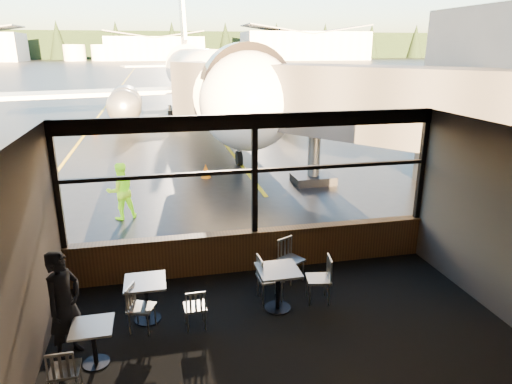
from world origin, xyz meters
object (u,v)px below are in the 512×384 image
object	(u,v)px
ground_crew	(121,191)
airliner	(203,39)
cafe_table_mid	(147,301)
chair_mid_w	(142,308)
cone_wing	(94,126)
chair_left_s	(65,371)
cafe_table_left	(94,345)
passenger	(64,305)
cafe_table_near	(278,289)
chair_mid_s	(195,307)
chair_near_e	(318,279)
jet_bridge	(323,122)
chair_near_w	(270,278)
cone_nose	(206,171)
chair_near_n	(291,260)

from	to	relation	value
ground_crew	airliner	bearing A→B (deg)	-124.19
ground_crew	cafe_table_mid	bearing A→B (deg)	77.64
chair_mid_w	cone_wing	size ratio (longest dim) A/B	1.52
chair_left_s	ground_crew	world-z (taller)	ground_crew
cafe_table_left	passenger	xyz separation A→B (m)	(-0.43, 0.32, 0.57)
airliner	passenger	distance (m)	24.33
chair_left_s	ground_crew	size ratio (longest dim) A/B	0.51
cafe_table_near	chair_mid_s	size ratio (longest dim) A/B	1.05
chair_near_e	passenger	bearing A→B (deg)	108.97
airliner	cone_wing	xyz separation A→B (m)	(-6.84, -1.45, -5.01)
chair_mid_s	chair_left_s	distance (m)	2.35
airliner	cone_wing	size ratio (longest dim) A/B	60.58
chair_mid_w	airliner	bearing A→B (deg)	-167.78
jet_bridge	cafe_table_near	distance (m)	8.27
cafe_table_left	chair_near_w	world-z (taller)	chair_near_w
chair_left_s	cone_nose	distance (m)	11.59
cafe_table_mid	passenger	world-z (taller)	passenger
chair_near_e	chair_near_w	bearing A→B (deg)	85.76
chair_near_e	chair_near_w	xyz separation A→B (m)	(-0.92, 0.23, 0.01)
cafe_table_near	chair_left_s	distance (m)	3.87
cafe_table_mid	cone_nose	xyz separation A→B (m)	(2.15, 9.41, -0.13)
cafe_table_mid	passenger	size ratio (longest dim) A/B	0.44
chair_near_w	cone_wing	xyz separation A→B (m)	(-5.56, 21.05, -0.20)
chair_left_s	passenger	bearing A→B (deg)	96.10
airliner	chair_near_w	size ratio (longest dim) A/B	35.97
chair_mid_s	cafe_table_near	bearing A→B (deg)	7.26
jet_bridge	ground_crew	size ratio (longest dim) A/B	6.58
chair_near_n	passenger	size ratio (longest dim) A/B	0.51
ground_crew	cone_wing	xyz separation A→B (m)	(-2.47, 15.67, -0.55)
cafe_table_mid	passenger	bearing A→B (deg)	-148.19
jet_bridge	chair_near_n	bearing A→B (deg)	-115.49
jet_bridge	chair_mid_s	world-z (taller)	jet_bridge
cafe_table_left	cone_nose	bearing A→B (deg)	74.33
cone_wing	chair_near_n	bearing A→B (deg)	-73.03
cone_wing	cafe_table_left	bearing A→B (deg)	-83.83
chair_left_s	chair_mid_s	bearing A→B (deg)	33.51
chair_left_s	ground_crew	xyz separation A→B (m)	(0.38, 7.28, 0.40)
cafe_table_near	cafe_table_mid	distance (m)	2.44
chair_left_s	cone_nose	size ratio (longest dim) A/B	1.58
cafe_table_mid	chair_near_w	world-z (taller)	chair_near_w
chair_near_n	chair_mid_s	distance (m)	2.52
cone_wing	cafe_table_mid	bearing A→B (deg)	-81.41
airliner	cafe_table_mid	world-z (taller)	airliner
airliner	cafe_table_mid	bearing A→B (deg)	-99.75
cafe_table_left	chair_mid_w	xyz separation A→B (m)	(0.72, 0.77, 0.09)
chair_near_w	chair_mid_w	size ratio (longest dim) A/B	1.11
chair_left_s	chair_mid_w	bearing A→B (deg)	53.52
cafe_table_mid	cone_wing	distance (m)	21.47
jet_bridge	ground_crew	bearing A→B (deg)	-167.34
cafe_table_mid	passenger	distance (m)	1.53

